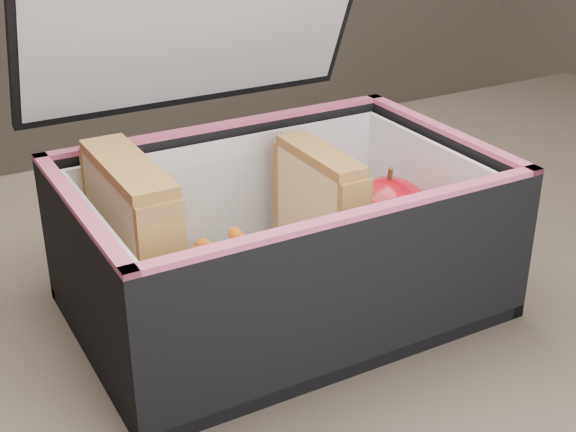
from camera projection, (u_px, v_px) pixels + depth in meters
kitchen_table at (376, 426)px, 0.59m from camera, size 1.20×0.80×0.75m
lunch_bag at (279, 227)px, 0.55m from camera, size 0.28×0.26×0.27m
plastic_tub at (233, 250)px, 0.54m from camera, size 0.18×0.13×0.08m
sandwich_left at (134, 245)px, 0.50m from camera, size 0.03×0.10×0.11m
sandwich_right at (320, 213)px, 0.57m from camera, size 0.02×0.08×0.09m
carrot_sticks at (230, 275)px, 0.55m from camera, size 0.04×0.13×0.03m
paper_napkin at (382, 254)px, 0.61m from camera, size 0.10×0.10×0.01m
red_apple at (388, 217)px, 0.59m from camera, size 0.08×0.08×0.07m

